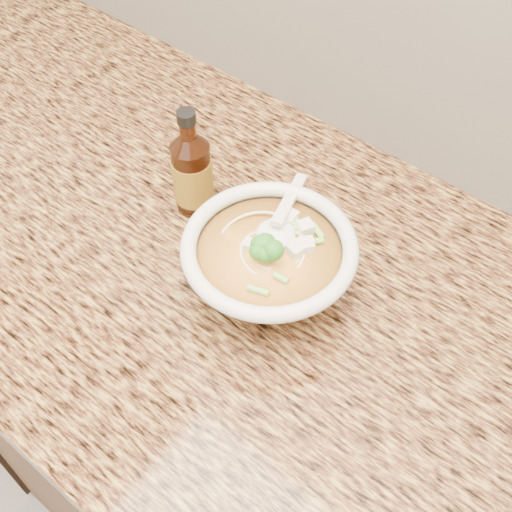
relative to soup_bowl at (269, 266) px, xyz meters
The scene contains 4 objects.
cabinet 0.52m from the soup_bowl, 10.88° to the left, with size 4.00×0.65×0.86m, color #372210.
counter_slab 0.08m from the soup_bowl, 10.88° to the left, with size 4.00×0.68×0.04m, color #A7853D.
soup_bowl is the anchor object (origin of this frame).
hot_sauce_bottle 0.18m from the soup_bowl, 163.30° to the left, with size 0.07×0.07×0.16m.
Camera 1 is at (0.24, 1.29, 1.56)m, focal length 45.00 mm.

